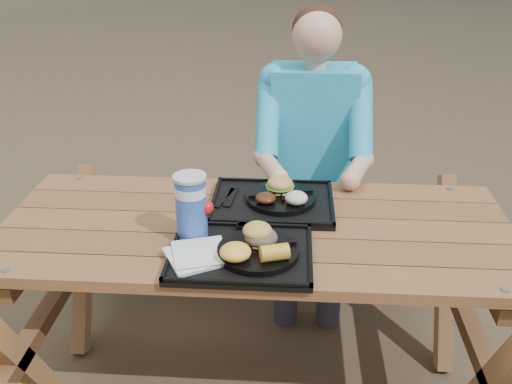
{
  "coord_description": "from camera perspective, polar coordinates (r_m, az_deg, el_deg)",
  "views": [
    {
      "loc": [
        0.12,
        -1.74,
        1.75
      ],
      "look_at": [
        0.0,
        0.0,
        0.88
      ],
      "focal_mm": 40.0,
      "sensor_mm": 36.0,
      "label": 1
    }
  ],
  "objects": [
    {
      "name": "baked_beans",
      "position": [
        2.07,
        0.95,
        -0.61
      ],
      "size": [
        0.08,
        0.08,
        0.03
      ],
      "primitive_type": "ellipsoid",
      "color": "#46200E",
      "rests_on": "plate_far"
    },
    {
      "name": "plate_far",
      "position": [
        2.13,
        2.49,
        -0.59
      ],
      "size": [
        0.26,
        0.26,
        0.02
      ],
      "primitive_type": "cylinder",
      "color": "black",
      "rests_on": "tray_far"
    },
    {
      "name": "napkin_stack",
      "position": [
        1.8,
        -6.03,
        -6.3
      ],
      "size": [
        0.23,
        0.23,
        0.02
      ],
      "primitive_type": "cube",
      "rotation": [
        0.0,
        0.0,
        0.5
      ],
      "color": "silver",
      "rests_on": "tray_near"
    },
    {
      "name": "tray_far",
      "position": [
        2.13,
        1.67,
        -1.16
      ],
      "size": [
        0.45,
        0.35,
        0.02
      ],
      "primitive_type": "cube",
      "color": "black",
      "rests_on": "picnic_table"
    },
    {
      "name": "burger",
      "position": [
        2.14,
        2.42,
        1.17
      ],
      "size": [
        0.1,
        0.1,
        0.09
      ],
      "primitive_type": null,
      "color": "#CB9047",
      "rests_on": "plate_far"
    },
    {
      "name": "picnic_table",
      "position": [
        2.22,
        0.0,
        -11.76
      ],
      "size": [
        1.8,
        1.49,
        0.75
      ],
      "primitive_type": null,
      "color": "#999999",
      "rests_on": "ground"
    },
    {
      "name": "plate_near",
      "position": [
        1.8,
        0.23,
        -5.93
      ],
      "size": [
        0.26,
        0.26,
        0.02
      ],
      "primitive_type": "cylinder",
      "color": "black",
      "rests_on": "tray_near"
    },
    {
      "name": "condiment_bbq",
      "position": [
        1.93,
        -1.34,
        -3.57
      ],
      "size": [
        0.04,
        0.04,
        0.03
      ],
      "primitive_type": "cylinder",
      "color": "#320505",
      "rests_on": "tray_near"
    },
    {
      "name": "potato_salad",
      "position": [
        2.06,
        4.05,
        -0.59
      ],
      "size": [
        0.08,
        0.08,
        0.05
      ],
      "primitive_type": "ellipsoid",
      "color": "beige",
      "rests_on": "plate_far"
    },
    {
      "name": "corn_cob",
      "position": [
        1.73,
        1.86,
        -6.08
      ],
      "size": [
        0.11,
        0.11,
        0.05
      ],
      "primitive_type": null,
      "rotation": [
        0.0,
        0.0,
        0.29
      ],
      "color": "gold",
      "rests_on": "plate_near"
    },
    {
      "name": "condiment_mustard",
      "position": [
        1.91,
        0.64,
        -3.71
      ],
      "size": [
        0.05,
        0.05,
        0.03
      ],
      "primitive_type": "cylinder",
      "color": "yellow",
      "rests_on": "tray_near"
    },
    {
      "name": "cutlery_far",
      "position": [
        2.15,
        -2.53,
        -0.47
      ],
      "size": [
        0.05,
        0.17,
        0.01
      ],
      "primitive_type": "cube",
      "rotation": [
        0.0,
        0.0,
        -0.1
      ],
      "color": "black",
      "rests_on": "tray_far"
    },
    {
      "name": "diner",
      "position": [
        2.69,
        5.49,
        2.08
      ],
      "size": [
        0.48,
        0.84,
        1.28
      ],
      "primitive_type": null,
      "color": "#1AB7A8",
      "rests_on": "ground"
    },
    {
      "name": "ground",
      "position": [
        2.47,
        0.0,
        -18.62
      ],
      "size": [
        60.0,
        60.0,
        0.0
      ],
      "primitive_type": "plane",
      "color": "#999999",
      "rests_on": "ground"
    },
    {
      "name": "sandwich",
      "position": [
        1.8,
        0.49,
        -3.71
      ],
      "size": [
        0.1,
        0.1,
        0.1
      ],
      "primitive_type": null,
      "color": "gold",
      "rests_on": "plate_near"
    },
    {
      "name": "tray_near",
      "position": [
        1.82,
        -1.5,
        -6.31
      ],
      "size": [
        0.45,
        0.35,
        0.02
      ],
      "primitive_type": "cube",
      "color": "black",
      "rests_on": "picnic_table"
    },
    {
      "name": "soda_cup",
      "position": [
        1.87,
        -6.49,
        -1.51
      ],
      "size": [
        0.1,
        0.1,
        0.21
      ],
      "primitive_type": "cylinder",
      "color": "#163FA6",
      "rests_on": "tray_near"
    },
    {
      "name": "mac_cheese",
      "position": [
        1.74,
        -2.07,
        -6.01
      ],
      "size": [
        0.1,
        0.1,
        0.05
      ],
      "primitive_type": "ellipsoid",
      "color": "yellow",
      "rests_on": "plate_near"
    }
  ]
}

